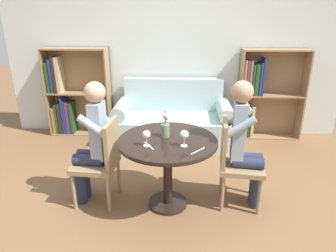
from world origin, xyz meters
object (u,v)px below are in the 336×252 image
(couch, at_px, (173,122))
(person_right, at_px, (245,142))
(chair_right, at_px, (235,159))
(flower_vase, at_px, (165,127))
(wine_glass_left, at_px, (147,135))
(bookshelf_right, at_px, (261,95))
(chair_left, at_px, (102,159))
(wine_glass_right, at_px, (184,135))
(bookshelf_left, at_px, (71,96))
(person_left, at_px, (92,141))

(couch, distance_m, person_right, 1.77)
(chair_right, bearing_deg, couch, 29.44)
(person_right, height_order, flower_vase, person_right)
(couch, bearing_deg, wine_glass_left, -95.95)
(bookshelf_right, xyz_separation_m, chair_left, (-2.01, -1.86, -0.18))
(chair_left, distance_m, wine_glass_right, 0.91)
(wine_glass_right, bearing_deg, flower_vase, 131.02)
(couch, distance_m, flower_vase, 1.63)
(bookshelf_right, bearing_deg, chair_right, -110.45)
(bookshelf_left, distance_m, person_right, 2.99)
(chair_left, bearing_deg, flower_vase, 98.24)
(person_right, distance_m, wine_glass_left, 0.97)
(chair_right, bearing_deg, bookshelf_left, 57.72)
(bookshelf_left, bearing_deg, flower_vase, -48.70)
(bookshelf_left, xyz_separation_m, chair_right, (2.29, -1.81, -0.12))
(bookshelf_left, relative_size, chair_left, 1.52)
(person_left, xyz_separation_m, wine_glass_right, (0.91, -0.18, 0.16))
(chair_left, xyz_separation_m, person_left, (-0.09, 0.01, 0.18))
(bookshelf_right, xyz_separation_m, chair_right, (-0.67, -1.81, -0.18))
(wine_glass_left, relative_size, wine_glass_right, 0.98)
(person_left, bearing_deg, chair_left, 86.86)
(bookshelf_left, distance_m, chair_left, 2.09)
(bookshelf_right, height_order, flower_vase, bookshelf_right)
(person_left, relative_size, wine_glass_right, 8.32)
(couch, xyz_separation_m, person_right, (0.75, -1.55, 0.38))
(wine_glass_right, bearing_deg, bookshelf_left, 131.27)
(chair_left, height_order, chair_right, same)
(person_right, relative_size, wine_glass_left, 8.59)
(chair_left, bearing_deg, bookshelf_left, -148.14)
(bookshelf_right, height_order, wine_glass_left, bookshelf_right)
(wine_glass_left, bearing_deg, flower_vase, 55.11)
(couch, relative_size, wine_glass_left, 11.44)
(chair_right, relative_size, wine_glass_left, 5.96)
(bookshelf_left, bearing_deg, person_left, -64.76)
(wine_glass_right, bearing_deg, wine_glass_left, -178.03)
(person_right, relative_size, wine_glass_right, 8.42)
(couch, xyz_separation_m, chair_left, (-0.67, -1.59, 0.18))
(bookshelf_left, height_order, wine_glass_left, bookshelf_left)
(bookshelf_right, bearing_deg, flower_vase, -127.03)
(wine_glass_left, distance_m, wine_glass_right, 0.34)
(chair_left, distance_m, person_right, 1.43)
(wine_glass_right, xyz_separation_m, flower_vase, (-0.18, 0.21, -0.01))
(bookshelf_right, distance_m, wine_glass_left, 2.55)
(chair_right, xyz_separation_m, person_right, (0.08, -0.02, 0.20))
(chair_left, bearing_deg, chair_right, 96.63)
(couch, distance_m, chair_left, 1.73)
(bookshelf_left, relative_size, wine_glass_left, 9.05)
(couch, distance_m, wine_glass_left, 1.86)
(bookshelf_left, relative_size, bookshelf_right, 1.00)
(chair_left, bearing_deg, person_right, 95.89)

